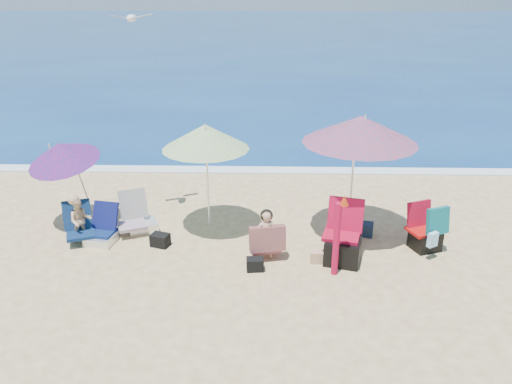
{
  "coord_description": "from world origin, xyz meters",
  "views": [
    {
      "loc": [
        -0.1,
        -7.59,
        4.69
      ],
      "look_at": [
        -0.3,
        1.0,
        1.1
      ],
      "focal_mm": 35.32,
      "sensor_mm": 36.0,
      "label": 1
    }
  ],
  "objects_px": {
    "camp_chair_right": "(426,233)",
    "umbrella_striped": "(205,137)",
    "umbrella_blue": "(61,153)",
    "seagull": "(132,18)",
    "umbrella_turquoise": "(360,130)",
    "chair_navy": "(102,232)",
    "furled_umbrella": "(338,232)",
    "person_left": "(80,220)",
    "person_center": "(266,236)",
    "camp_chair_left": "(343,244)",
    "chair_rainbow": "(138,220)"
  },
  "relations": [
    {
      "from": "umbrella_striped",
      "to": "person_center",
      "type": "distance_m",
      "value": 2.24
    },
    {
      "from": "person_center",
      "to": "person_left",
      "type": "xyz_separation_m",
      "value": [
        -3.61,
        0.61,
        -0.02
      ]
    },
    {
      "from": "umbrella_striped",
      "to": "chair_navy",
      "type": "distance_m",
      "value": 2.75
    },
    {
      "from": "camp_chair_left",
      "to": "umbrella_striped",
      "type": "bearing_deg",
      "value": 154.76
    },
    {
      "from": "camp_chair_left",
      "to": "seagull",
      "type": "distance_m",
      "value": 5.71
    },
    {
      "from": "umbrella_blue",
      "to": "camp_chair_right",
      "type": "distance_m",
      "value": 7.22
    },
    {
      "from": "camp_chair_right",
      "to": "seagull",
      "type": "height_order",
      "value": "seagull"
    },
    {
      "from": "chair_navy",
      "to": "seagull",
      "type": "bearing_deg",
      "value": 60.32
    },
    {
      "from": "chair_navy",
      "to": "camp_chair_right",
      "type": "relative_size",
      "value": 0.82
    },
    {
      "from": "chair_navy",
      "to": "person_center",
      "type": "bearing_deg",
      "value": -10.62
    },
    {
      "from": "person_left",
      "to": "umbrella_striped",
      "type": "bearing_deg",
      "value": 12.93
    },
    {
      "from": "camp_chair_left",
      "to": "camp_chair_right",
      "type": "height_order",
      "value": "camp_chair_left"
    },
    {
      "from": "person_center",
      "to": "person_left",
      "type": "relative_size",
      "value": 0.97
    },
    {
      "from": "chair_rainbow",
      "to": "camp_chair_left",
      "type": "height_order",
      "value": "camp_chair_left"
    },
    {
      "from": "umbrella_striped",
      "to": "camp_chair_right",
      "type": "xyz_separation_m",
      "value": [
        4.18,
        -0.76,
        -1.63
      ]
    },
    {
      "from": "umbrella_striped",
      "to": "umbrella_turquoise",
      "type": "bearing_deg",
      "value": -3.43
    },
    {
      "from": "chair_rainbow",
      "to": "camp_chair_left",
      "type": "xyz_separation_m",
      "value": [
        4.0,
        -1.16,
        0.13
      ]
    },
    {
      "from": "seagull",
      "to": "camp_chair_right",
      "type": "bearing_deg",
      "value": -13.59
    },
    {
      "from": "person_left",
      "to": "seagull",
      "type": "bearing_deg",
      "value": 47.0
    },
    {
      "from": "umbrella_turquoise",
      "to": "seagull",
      "type": "distance_m",
      "value": 4.73
    },
    {
      "from": "camp_chair_left",
      "to": "umbrella_turquoise",
      "type": "bearing_deg",
      "value": 71.95
    },
    {
      "from": "camp_chair_left",
      "to": "person_left",
      "type": "distance_m",
      "value": 5.03
    },
    {
      "from": "umbrella_turquoise",
      "to": "camp_chair_right",
      "type": "xyz_separation_m",
      "value": [
        1.29,
        -0.58,
        -1.84
      ]
    },
    {
      "from": "umbrella_striped",
      "to": "person_left",
      "type": "xyz_separation_m",
      "value": [
        -2.43,
        -0.56,
        -1.52
      ]
    },
    {
      "from": "umbrella_blue",
      "to": "person_left",
      "type": "xyz_separation_m",
      "value": [
        0.44,
        -0.67,
        -1.14
      ]
    },
    {
      "from": "umbrella_blue",
      "to": "seagull",
      "type": "relative_size",
      "value": 2.61
    },
    {
      "from": "furled_umbrella",
      "to": "person_left",
      "type": "relative_size",
      "value": 1.52
    },
    {
      "from": "umbrella_blue",
      "to": "chair_navy",
      "type": "height_order",
      "value": "umbrella_blue"
    },
    {
      "from": "umbrella_blue",
      "to": "chair_rainbow",
      "type": "distance_m",
      "value": 2.0
    },
    {
      "from": "umbrella_turquoise",
      "to": "umbrella_striped",
      "type": "distance_m",
      "value": 2.91
    },
    {
      "from": "umbrella_turquoise",
      "to": "camp_chair_right",
      "type": "relative_size",
      "value": 3.0
    },
    {
      "from": "umbrella_turquoise",
      "to": "furled_umbrella",
      "type": "relative_size",
      "value": 1.89
    },
    {
      "from": "umbrella_turquoise",
      "to": "umbrella_striped",
      "type": "bearing_deg",
      "value": 176.57
    },
    {
      "from": "chair_rainbow",
      "to": "camp_chair_left",
      "type": "distance_m",
      "value": 4.16
    },
    {
      "from": "camp_chair_left",
      "to": "person_center",
      "type": "distance_m",
      "value": 1.39
    },
    {
      "from": "umbrella_turquoise",
      "to": "chair_navy",
      "type": "xyz_separation_m",
      "value": [
        -4.92,
        -0.4,
        -1.98
      ]
    },
    {
      "from": "furled_umbrella",
      "to": "chair_navy",
      "type": "xyz_separation_m",
      "value": [
        -4.4,
        1.1,
        -0.62
      ]
    },
    {
      "from": "umbrella_turquoise",
      "to": "umbrella_blue",
      "type": "bearing_deg",
      "value": 177.11
    },
    {
      "from": "camp_chair_left",
      "to": "chair_navy",
      "type": "bearing_deg",
      "value": 172.08
    },
    {
      "from": "umbrella_striped",
      "to": "camp_chair_left",
      "type": "relative_size",
      "value": 2.01
    },
    {
      "from": "camp_chair_right",
      "to": "umbrella_striped",
      "type": "bearing_deg",
      "value": 169.75
    },
    {
      "from": "umbrella_turquoise",
      "to": "umbrella_blue",
      "type": "distance_m",
      "value": 5.81
    },
    {
      "from": "umbrella_striped",
      "to": "seagull",
      "type": "bearing_deg",
      "value": 156.79
    },
    {
      "from": "umbrella_blue",
      "to": "umbrella_turquoise",
      "type": "bearing_deg",
      "value": -2.89
    },
    {
      "from": "chair_navy",
      "to": "camp_chair_right",
      "type": "bearing_deg",
      "value": -1.72
    },
    {
      "from": "umbrella_blue",
      "to": "furled_umbrella",
      "type": "relative_size",
      "value": 1.31
    },
    {
      "from": "camp_chair_left",
      "to": "person_left",
      "type": "relative_size",
      "value": 1.14
    },
    {
      "from": "person_center",
      "to": "umbrella_turquoise",
      "type": "bearing_deg",
      "value": 30.14
    },
    {
      "from": "umbrella_turquoise",
      "to": "camp_chair_left",
      "type": "bearing_deg",
      "value": -108.05
    },
    {
      "from": "umbrella_turquoise",
      "to": "chair_rainbow",
      "type": "xyz_separation_m",
      "value": [
        -4.33,
        0.12,
        -1.97
      ]
    }
  ]
}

